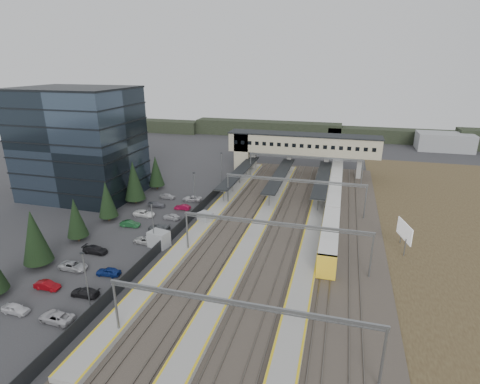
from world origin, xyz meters
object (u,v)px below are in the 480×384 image
(relay_cabin_far, at_px, (205,218))
(office_building, at_px, (80,143))
(billboard, at_px, (404,232))
(relay_cabin_near, at_px, (159,239))
(footbridge, at_px, (292,145))
(train, at_px, (334,199))

(relay_cabin_far, bearing_deg, office_building, 165.41)
(office_building, bearing_deg, billboard, -7.93)
(relay_cabin_near, distance_m, billboard, 40.51)
(relay_cabin_near, distance_m, footbridge, 51.92)
(relay_cabin_near, relative_size, footbridge, 0.09)
(office_building, height_order, billboard, office_building)
(train, relative_size, billboard, 10.62)
(footbridge, distance_m, billboard, 46.41)
(footbridge, xyz_separation_m, billboard, (24.01, -39.43, -4.76))
(relay_cabin_near, xyz_separation_m, train, (27.57, 25.69, 0.66))
(footbridge, bearing_deg, office_building, -145.53)
(office_building, relative_size, billboard, 4.41)
(train, bearing_deg, relay_cabin_near, -137.02)
(relay_cabin_near, relative_size, relay_cabin_far, 1.14)
(relay_cabin_near, bearing_deg, billboard, 13.94)
(billboard, bearing_deg, relay_cabin_far, 178.51)
(footbridge, xyz_separation_m, train, (12.30, -23.49, -5.93))
(relay_cabin_far, distance_m, billboard, 35.02)
(relay_cabin_far, relative_size, train, 0.05)
(relay_cabin_far, height_order, footbridge, footbridge)
(office_building, xyz_separation_m, billboard, (67.71, -9.44, -9.03))
(billboard, bearing_deg, relay_cabin_near, -166.06)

